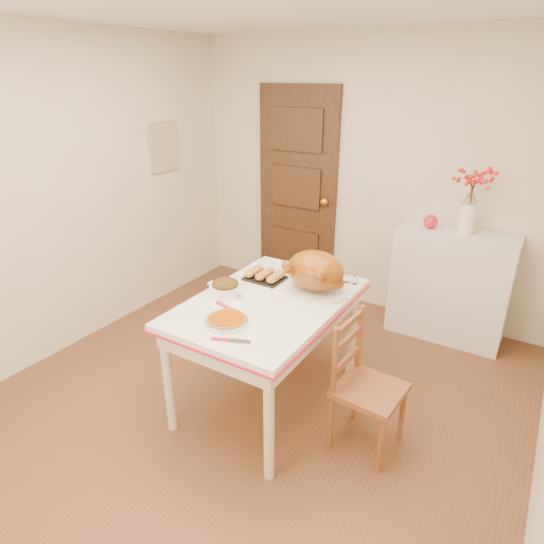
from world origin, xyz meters
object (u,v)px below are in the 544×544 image
Objects in this scene: kitchen_table at (268,352)px; chair_oak at (370,387)px; pumpkin_pie at (227,320)px; turkey_platter at (315,273)px; sideboard at (450,285)px.

chair_oak is at bearing -3.25° from kitchen_table.
pumpkin_pie is (-0.78, -0.35, 0.39)m from chair_oak.
turkey_platter is 0.71m from pumpkin_pie.
turkey_platter is at bearing 69.31° from pumpkin_pie.
kitchen_table is 2.90× the size of turkey_platter.
chair_oak is 0.80m from turkey_platter.
turkey_platter reaches higher than pumpkin_pie.
pumpkin_pie is (-0.88, -1.99, 0.35)m from sideboard.
sideboard is 1.10× the size of chair_oak.
chair_oak reaches higher than kitchen_table.
turkey_platter is (-0.54, 0.30, 0.51)m from chair_oak.
pumpkin_pie is at bearing 117.82° from chair_oak.
turkey_platter is (0.20, 0.26, 0.54)m from kitchen_table.
sideboard is 1.55m from turkey_platter.
turkey_platter is 1.82× the size of pumpkin_pie.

